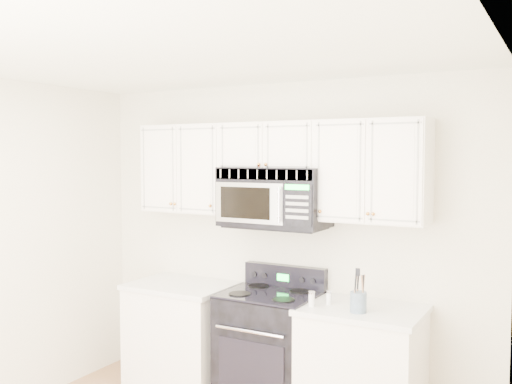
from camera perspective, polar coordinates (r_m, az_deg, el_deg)
The scene contains 9 objects.
room at distance 3.29m, azimuth -11.16°, elevation -8.81°, with size 3.51×3.51×2.61m.
base_cabinet_left at distance 5.09m, azimuth -7.37°, elevation -14.46°, with size 0.86×0.65×0.92m.
base_cabinet_right at distance 4.39m, azimuth 10.55°, elevation -17.51°, with size 0.86×0.65×0.92m.
range at distance 4.65m, azimuth 1.46°, elevation -15.45°, with size 0.72×0.66×1.11m.
upper_cabinets at distance 4.54m, azimuth 1.74°, elevation 2.73°, with size 2.44×0.37×0.75m.
microwave at distance 4.49m, azimuth 1.85°, elevation -0.48°, with size 0.84×0.47×0.47m.
utensil_crock at distance 4.09m, azimuth 10.20°, elevation -10.66°, with size 0.11×0.11×0.31m.
shaker_salt at distance 4.19m, azimuth 5.58°, elevation -10.59°, with size 0.05×0.05×0.11m.
shaker_pepper at distance 4.27m, azimuth 7.30°, elevation -10.42°, with size 0.04×0.04×0.10m.
Camera 1 is at (2.08, -2.45, 2.01)m, focal length 40.00 mm.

